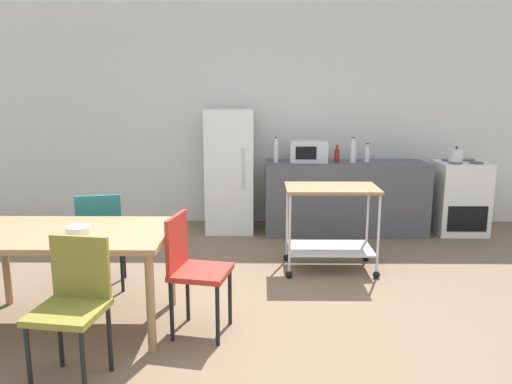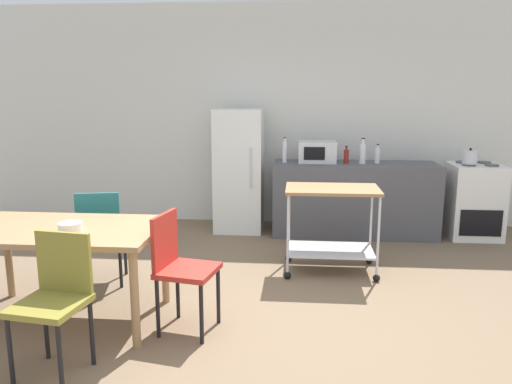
{
  "view_description": "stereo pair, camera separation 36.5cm",
  "coord_description": "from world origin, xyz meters",
  "px_view_note": "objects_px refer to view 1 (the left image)",
  "views": [
    {
      "loc": [
        -0.16,
        -3.59,
        1.76
      ],
      "look_at": [
        -0.21,
        1.2,
        0.8
      ],
      "focal_mm": 35.11,
      "sensor_mm": 36.0,
      "label": 1
    },
    {
      "loc": [
        0.21,
        -3.57,
        1.76
      ],
      "look_at": [
        -0.21,
        1.2,
        0.8
      ],
      "focal_mm": 35.11,
      "sensor_mm": 36.0,
      "label": 2
    }
  ],
  "objects_px": {
    "refrigerator": "(230,171)",
    "kitchen_cart": "(331,214)",
    "bottle_olive_oil": "(353,152)",
    "bottle_sesame_oil": "(337,155)",
    "kettle": "(456,155)",
    "dining_table": "(68,241)",
    "microwave": "(308,151)",
    "fruit_bowl": "(79,231)",
    "bottle_wine": "(276,151)",
    "chair_teal": "(101,234)",
    "chair_red": "(192,265)",
    "stove_oven": "(459,197)",
    "bottle_soy_sauce": "(367,154)",
    "chair_olive": "(73,300)"
  },
  "relations": [
    {
      "from": "refrigerator",
      "to": "kitchen_cart",
      "type": "xyz_separation_m",
      "value": [
        1.09,
        -1.47,
        -0.2
      ]
    },
    {
      "from": "kitchen_cart",
      "to": "bottle_olive_oil",
      "type": "bearing_deg",
      "value": 71.76
    },
    {
      "from": "bottle_sesame_oil",
      "to": "kettle",
      "type": "xyz_separation_m",
      "value": [
        1.45,
        -0.05,
        0.01
      ]
    },
    {
      "from": "bottle_sesame_oil",
      "to": "dining_table",
      "type": "bearing_deg",
      "value": -132.33
    },
    {
      "from": "microwave",
      "to": "fruit_bowl",
      "type": "height_order",
      "value": "microwave"
    },
    {
      "from": "dining_table",
      "to": "bottle_wine",
      "type": "distance_m",
      "value": 3.1
    },
    {
      "from": "fruit_bowl",
      "to": "dining_table",
      "type": "bearing_deg",
      "value": 140.55
    },
    {
      "from": "chair_teal",
      "to": "kettle",
      "type": "xyz_separation_m",
      "value": [
        3.81,
        1.82,
        0.48
      ]
    },
    {
      "from": "dining_table",
      "to": "kettle",
      "type": "height_order",
      "value": "kettle"
    },
    {
      "from": "chair_red",
      "to": "fruit_bowl",
      "type": "xyz_separation_m",
      "value": [
        -0.81,
        -0.02,
        0.26
      ]
    },
    {
      "from": "stove_oven",
      "to": "bottle_soy_sauce",
      "type": "height_order",
      "value": "bottle_soy_sauce"
    },
    {
      "from": "bottle_sesame_oil",
      "to": "kettle",
      "type": "distance_m",
      "value": 1.45
    },
    {
      "from": "bottle_olive_oil",
      "to": "bottle_sesame_oil",
      "type": "bearing_deg",
      "value": -179.37
    },
    {
      "from": "bottle_wine",
      "to": "bottle_soy_sauce",
      "type": "bearing_deg",
      "value": 1.63
    },
    {
      "from": "microwave",
      "to": "bottle_sesame_oil",
      "type": "distance_m",
      "value": 0.36
    },
    {
      "from": "bottle_soy_sauce",
      "to": "bottle_wine",
      "type": "bearing_deg",
      "value": -178.37
    },
    {
      "from": "bottle_wine",
      "to": "bottle_sesame_oil",
      "type": "height_order",
      "value": "bottle_wine"
    },
    {
      "from": "bottle_sesame_oil",
      "to": "fruit_bowl",
      "type": "bearing_deg",
      "value": -129.65
    },
    {
      "from": "chair_red",
      "to": "bottle_olive_oil",
      "type": "relative_size",
      "value": 2.85
    },
    {
      "from": "dining_table",
      "to": "microwave",
      "type": "height_order",
      "value": "microwave"
    },
    {
      "from": "chair_olive",
      "to": "kettle",
      "type": "height_order",
      "value": "kettle"
    },
    {
      "from": "bottle_soy_sauce",
      "to": "fruit_bowl",
      "type": "relative_size",
      "value": 1.36
    },
    {
      "from": "chair_teal",
      "to": "bottle_sesame_oil",
      "type": "relative_size",
      "value": 4.15
    },
    {
      "from": "chair_olive",
      "to": "stove_oven",
      "type": "xyz_separation_m",
      "value": [
        3.65,
        3.37,
        -0.07
      ]
    },
    {
      "from": "chair_red",
      "to": "bottle_soy_sauce",
      "type": "relative_size",
      "value": 3.78
    },
    {
      "from": "stove_oven",
      "to": "kitchen_cart",
      "type": "relative_size",
      "value": 1.01
    },
    {
      "from": "chair_olive",
      "to": "bottle_wine",
      "type": "height_order",
      "value": "bottle_wine"
    },
    {
      "from": "refrigerator",
      "to": "chair_teal",
      "type": "bearing_deg",
      "value": -117.31
    },
    {
      "from": "stove_oven",
      "to": "fruit_bowl",
      "type": "xyz_separation_m",
      "value": [
        -3.82,
        -2.76,
        0.33
      ]
    },
    {
      "from": "chair_red",
      "to": "kitchen_cart",
      "type": "relative_size",
      "value": 0.98
    },
    {
      "from": "bottle_soy_sauce",
      "to": "kettle",
      "type": "height_order",
      "value": "bottle_soy_sauce"
    },
    {
      "from": "fruit_bowl",
      "to": "bottle_wine",
      "type": "bearing_deg",
      "value": 61.23
    },
    {
      "from": "chair_red",
      "to": "bottle_wine",
      "type": "height_order",
      "value": "bottle_wine"
    },
    {
      "from": "chair_olive",
      "to": "stove_oven",
      "type": "bearing_deg",
      "value": 51.02
    },
    {
      "from": "dining_table",
      "to": "kettle",
      "type": "xyz_separation_m",
      "value": [
        3.82,
        2.55,
        0.33
      ]
    },
    {
      "from": "chair_teal",
      "to": "refrigerator",
      "type": "height_order",
      "value": "refrigerator"
    },
    {
      "from": "stove_oven",
      "to": "kettle",
      "type": "distance_m",
      "value": 0.57
    },
    {
      "from": "chair_red",
      "to": "stove_oven",
      "type": "xyz_separation_m",
      "value": [
        3.01,
        2.74,
        -0.07
      ]
    },
    {
      "from": "dining_table",
      "to": "microwave",
      "type": "xyz_separation_m",
      "value": [
        2.02,
        2.68,
        0.36
      ]
    },
    {
      "from": "dining_table",
      "to": "chair_red",
      "type": "xyz_separation_m",
      "value": [
        0.94,
        -0.09,
        -0.15
      ]
    },
    {
      "from": "chair_olive",
      "to": "refrigerator",
      "type": "relative_size",
      "value": 0.57
    },
    {
      "from": "kitchen_cart",
      "to": "bottle_soy_sauce",
      "type": "bearing_deg",
      "value": 65.67
    },
    {
      "from": "microwave",
      "to": "kettle",
      "type": "bearing_deg",
      "value": -3.92
    },
    {
      "from": "refrigerator",
      "to": "bottle_olive_oil",
      "type": "bearing_deg",
      "value": -4.63
    },
    {
      "from": "stove_oven",
      "to": "fruit_bowl",
      "type": "relative_size",
      "value": 5.3
    },
    {
      "from": "chair_red",
      "to": "bottle_olive_oil",
      "type": "bearing_deg",
      "value": -20.04
    },
    {
      "from": "chair_red",
      "to": "microwave",
      "type": "height_order",
      "value": "microwave"
    },
    {
      "from": "kitchen_cart",
      "to": "kettle",
      "type": "distance_m",
      "value": 2.17
    },
    {
      "from": "bottle_sesame_oil",
      "to": "chair_red",
      "type": "bearing_deg",
      "value": -118.1
    },
    {
      "from": "bottle_sesame_oil",
      "to": "bottle_soy_sauce",
      "type": "relative_size",
      "value": 0.91
    }
  ]
}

